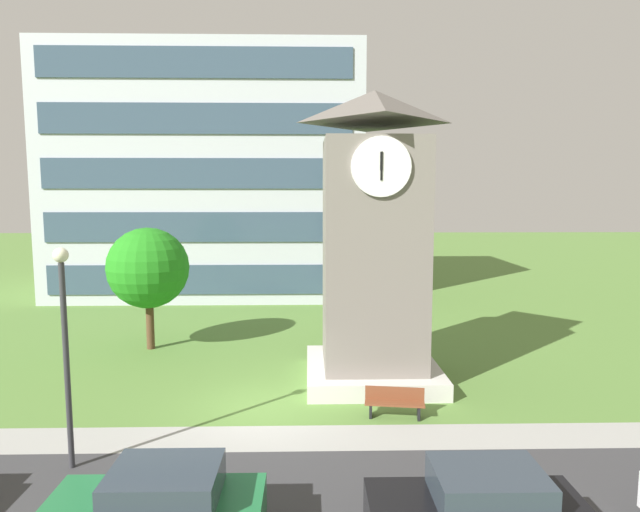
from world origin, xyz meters
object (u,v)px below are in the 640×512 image
(park_bench, at_px, (395,402))
(tree_streetside, at_px, (148,268))
(street_lamp, at_px, (65,332))
(clock_tower, at_px, (373,254))
(parked_car_green, at_px, (158,511))

(park_bench, xyz_separation_m, tree_streetside, (-9.55, 7.54, 3.11))
(park_bench, height_order, street_lamp, street_lamp)
(clock_tower, distance_m, park_bench, 5.36)
(park_bench, bearing_deg, clock_tower, 94.86)
(park_bench, height_order, tree_streetside, tree_streetside)
(clock_tower, bearing_deg, tree_streetside, 155.79)
(street_lamp, xyz_separation_m, parked_car_green, (3.05, -3.30, -2.57))
(tree_streetside, xyz_separation_m, parked_car_green, (4.10, -13.73, -2.71))
(parked_car_green, bearing_deg, park_bench, 48.66)
(street_lamp, distance_m, parked_car_green, 5.18)
(clock_tower, distance_m, tree_streetside, 10.21)
(clock_tower, xyz_separation_m, park_bench, (0.29, -3.37, -4.15))
(tree_streetside, bearing_deg, clock_tower, -24.21)
(clock_tower, relative_size, parked_car_green, 2.56)
(clock_tower, bearing_deg, park_bench, -85.14)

